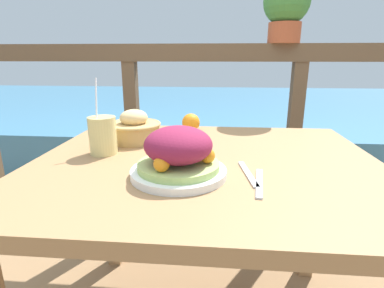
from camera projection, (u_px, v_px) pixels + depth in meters
name	position (u px, v px, depth m)	size (l,w,h in m)	color
patio_table	(206.00, 186.00, 0.96)	(1.06, 0.90, 0.71)	#997047
railing_fence	(212.00, 103.00, 1.65)	(2.80, 0.08, 1.08)	brown
sea_backdrop	(215.00, 116.00, 4.20)	(12.00, 4.00, 0.42)	teal
salad_plate	(178.00, 155.00, 0.78)	(0.26, 0.26, 0.13)	white
drink_glass	(103.00, 135.00, 0.97)	(0.09, 0.09, 0.24)	#DBCC7F
bread_basket	(134.00, 128.00, 1.12)	(0.20, 0.20, 0.12)	tan
potted_plant	(286.00, 7.00, 1.48)	(0.23, 0.23, 0.31)	#A34C2D
fork	(248.00, 174.00, 0.81)	(0.04, 0.18, 0.00)	silver
knife	(259.00, 183.00, 0.75)	(0.04, 0.18, 0.00)	silver
orange_near_basket	(191.00, 122.00, 1.27)	(0.08, 0.08, 0.08)	orange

